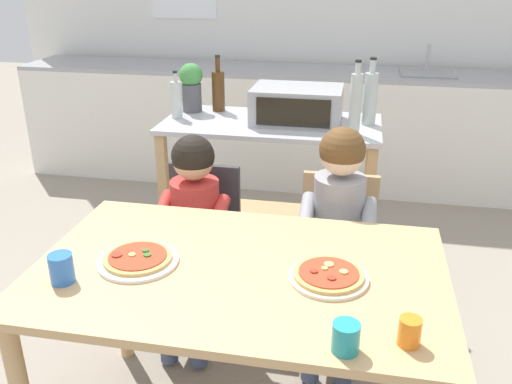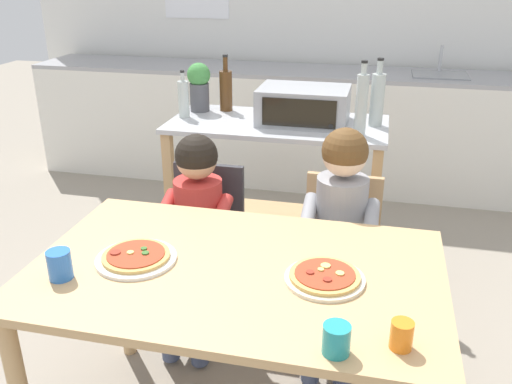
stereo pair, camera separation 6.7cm
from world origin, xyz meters
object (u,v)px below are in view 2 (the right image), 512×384
at_px(bottle_tall_green_wine, 377,98).
at_px(pizza_plate_cream, 325,277).
at_px(kitchen_island_cart, 277,174).
at_px(dining_chair_right, 339,252).
at_px(drinking_cup_teal, 336,339).
at_px(child_in_grey_shirt, 339,223).
at_px(bottle_dark_olive_oil, 226,90).
at_px(dining_table, 236,293).
at_px(dining_chair_left, 204,238).
at_px(bottle_brown_beer, 361,104).
at_px(toaster_oven, 304,105).
at_px(child_in_red_shirt, 194,217).
at_px(potted_herb_plant, 199,85).
at_px(pizza_plate_white, 136,257).
at_px(drinking_cup_blue, 60,265).
at_px(bottle_squat_spirits, 184,99).
at_px(drinking_cup_orange, 402,335).

relative_size(bottle_tall_green_wine, pizza_plate_cream, 1.34).
height_order(kitchen_island_cart, dining_chair_right, kitchen_island_cart).
bearing_deg(drinking_cup_teal, child_in_grey_shirt, 94.20).
relative_size(bottle_dark_olive_oil, dining_chair_right, 0.39).
xyz_separation_m(kitchen_island_cart, dining_table, (0.10, -1.25, 0.05)).
distance_m(bottle_dark_olive_oil, dining_chair_left, 0.93).
height_order(bottle_brown_beer, pizza_plate_cream, bottle_brown_beer).
relative_size(toaster_oven, pizza_plate_cream, 1.80).
height_order(dining_chair_left, child_in_red_shirt, child_in_red_shirt).
distance_m(pizza_plate_cream, drinking_cup_teal, 0.35).
relative_size(dining_table, dining_chair_left, 1.70).
bearing_deg(pizza_plate_cream, dining_chair_right, 90.00).
height_order(potted_herb_plant, pizza_plate_white, potted_herb_plant).
distance_m(potted_herb_plant, drinking_cup_blue, 1.60).
distance_m(toaster_oven, bottle_tall_green_wine, 0.38).
bearing_deg(dining_chair_left, pizza_plate_white, -90.02).
bearing_deg(kitchen_island_cart, pizza_plate_white, -100.57).
relative_size(bottle_brown_beer, bottle_squat_spirits, 1.42).
distance_m(toaster_oven, dining_table, 1.32).
distance_m(toaster_oven, dining_chair_left, 0.87).
relative_size(bottle_squat_spirits, dining_chair_right, 0.32).
distance_m(dining_chair_left, pizza_plate_white, 0.77).
height_order(child_in_red_shirt, drinking_cup_blue, child_in_red_shirt).
distance_m(pizza_plate_white, pizza_plate_cream, 0.64).
distance_m(bottle_squat_spirits, pizza_plate_white, 1.32).
relative_size(child_in_red_shirt, drinking_cup_orange, 12.33).
relative_size(bottle_squat_spirits, potted_herb_plant, 0.94).
relative_size(child_in_grey_shirt, pizza_plate_cream, 4.10).
distance_m(child_in_red_shirt, pizza_plate_white, 0.61).
bearing_deg(dining_chair_right, potted_herb_plant, 141.51).
bearing_deg(child_in_red_shirt, drinking_cup_teal, -52.22).
xyz_separation_m(toaster_oven, bottle_tall_green_wine, (0.37, 0.03, 0.05)).
relative_size(toaster_oven, child_in_red_shirt, 0.47).
relative_size(pizza_plate_white, drinking_cup_orange, 3.42).
height_order(child_in_grey_shirt, drinking_cup_blue, child_in_grey_shirt).
bearing_deg(bottle_squat_spirits, dining_table, -63.27).
relative_size(potted_herb_plant, child_in_red_shirt, 0.27).
bearing_deg(child_in_grey_shirt, dining_chair_left, 169.88).
bearing_deg(bottle_brown_beer, toaster_oven, 151.77).
bearing_deg(drinking_cup_orange, dining_chair_right, 103.34).
xyz_separation_m(kitchen_island_cart, drinking_cup_orange, (0.64, -1.55, 0.19)).
distance_m(child_in_grey_shirt, drinking_cup_teal, 0.93).
xyz_separation_m(bottle_squat_spirits, pizza_plate_cream, (0.92, -1.25, -0.24)).
bearing_deg(child_in_red_shirt, drinking_cup_orange, -44.40).
bearing_deg(child_in_grey_shirt, bottle_dark_olive_oil, 130.58).
bearing_deg(toaster_oven, drinking_cup_orange, -72.28).
distance_m(bottle_tall_green_wine, potted_herb_plant, 0.99).
bearing_deg(dining_table, drinking_cup_blue, -160.23).
distance_m(dining_chair_left, drinking_cup_blue, 0.95).
xyz_separation_m(potted_herb_plant, pizza_plate_white, (0.24, -1.42, -0.29)).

